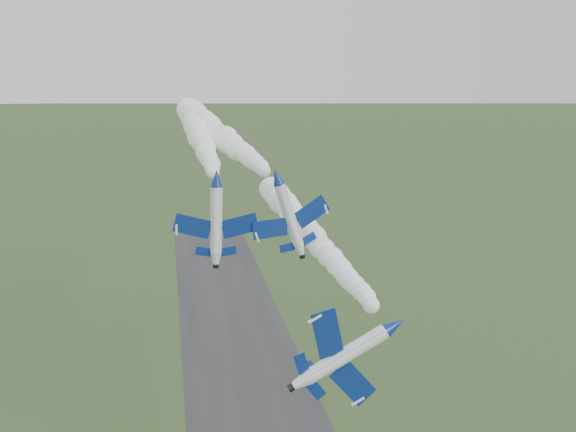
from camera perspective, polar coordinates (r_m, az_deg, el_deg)
name	(u,v)px	position (r m, az deg, el deg)	size (l,w,h in m)	color
runway	(261,431)	(111.38, -2.45, -18.56)	(24.00, 260.00, 0.04)	#2C2C2F
jet_lead	(396,326)	(64.70, 9.54, -9.58)	(5.16, 13.31, 9.88)	white
smoke_trail_jet_lead	(309,232)	(92.78, 1.88, -1.46)	(4.47, 56.30, 4.47)	white
jet_pair_left	(217,178)	(80.91, -6.36, 3.36)	(10.64, 12.85, 3.19)	white
smoke_trail_jet_pair_left	(199,132)	(120.48, -7.95, 7.38)	(5.61, 74.62, 5.61)	white
jet_pair_right	(277,176)	(82.03, -0.98, 3.53)	(10.41, 12.93, 4.15)	white
smoke_trail_jet_pair_right	(221,136)	(114.53, -6.01, 7.07)	(5.65, 62.33, 5.65)	white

